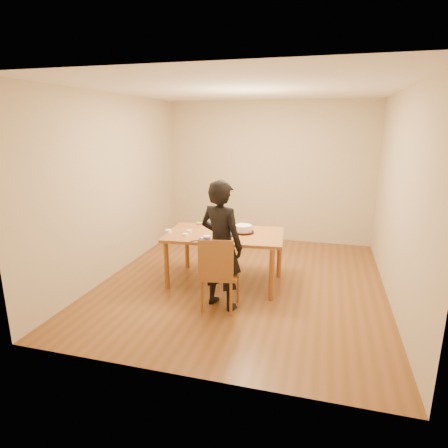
% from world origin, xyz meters
% --- Properties ---
extents(room_shell, '(4.00, 4.50, 2.70)m').
position_xyz_m(room_shell, '(0.00, 0.34, 1.35)').
color(room_shell, brown).
rests_on(room_shell, ground).
extents(dining_table, '(1.73, 1.13, 0.04)m').
position_xyz_m(dining_table, '(-0.25, -0.09, 0.73)').
color(dining_table, brown).
rests_on(dining_table, floor).
extents(dining_chair, '(0.50, 0.50, 0.04)m').
position_xyz_m(dining_chair, '(-0.10, -0.86, 0.45)').
color(dining_chair, brown).
rests_on(dining_chair, floor).
extents(cake_plate, '(0.31, 0.31, 0.02)m').
position_xyz_m(cake_plate, '(-0.00, 0.01, 0.76)').
color(cake_plate, '#B0200B').
rests_on(cake_plate, dining_table).
extents(cake, '(0.24, 0.24, 0.08)m').
position_xyz_m(cake, '(-0.00, 0.01, 0.81)').
color(cake, white).
rests_on(cake, cake_plate).
extents(frosting_dome, '(0.24, 0.24, 0.03)m').
position_xyz_m(frosting_dome, '(-0.00, 0.01, 0.86)').
color(frosting_dome, white).
rests_on(frosting_dome, cake).
extents(frosting_tub, '(0.09, 0.09, 0.08)m').
position_xyz_m(frosting_tub, '(-0.37, -0.53, 0.79)').
color(frosting_tub, white).
rests_on(frosting_tub, dining_table).
extents(frosting_lid, '(0.09, 0.09, 0.01)m').
position_xyz_m(frosting_lid, '(-0.48, -0.44, 0.75)').
color(frosting_lid, '#171694').
rests_on(frosting_lid, dining_table).
extents(frosting_dollop, '(0.04, 0.04, 0.02)m').
position_xyz_m(frosting_dollop, '(-0.48, -0.44, 0.77)').
color(frosting_dollop, white).
rests_on(frosting_dollop, frosting_lid).
extents(ramekin_green, '(0.08, 0.08, 0.04)m').
position_xyz_m(ramekin_green, '(-0.75, -0.36, 0.77)').
color(ramekin_green, white).
rests_on(ramekin_green, dining_table).
extents(ramekin_yellow, '(0.08, 0.08, 0.04)m').
position_xyz_m(ramekin_yellow, '(-0.76, -0.19, 0.77)').
color(ramekin_yellow, white).
rests_on(ramekin_yellow, dining_table).
extents(ramekin_multi, '(0.09, 0.09, 0.04)m').
position_xyz_m(ramekin_multi, '(-1.05, -0.26, 0.77)').
color(ramekin_multi, white).
rests_on(ramekin_multi, dining_table).
extents(candy_box_pink, '(0.13, 0.07, 0.02)m').
position_xyz_m(candy_box_pink, '(-0.74, 0.26, 0.76)').
color(candy_box_pink, '#CD308F').
rests_on(candy_box_pink, dining_table).
extents(candy_box_green, '(0.13, 0.09, 0.02)m').
position_xyz_m(candy_box_green, '(-0.74, 0.27, 0.78)').
color(candy_box_green, green).
rests_on(candy_box_green, candy_box_pink).
extents(spatula, '(0.14, 0.11, 0.01)m').
position_xyz_m(spatula, '(-0.52, -0.54, 0.75)').
color(spatula, black).
rests_on(spatula, dining_table).
extents(person, '(0.69, 0.57, 1.63)m').
position_xyz_m(person, '(-0.10, -0.82, 0.82)').
color(person, black).
rests_on(person, floor).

